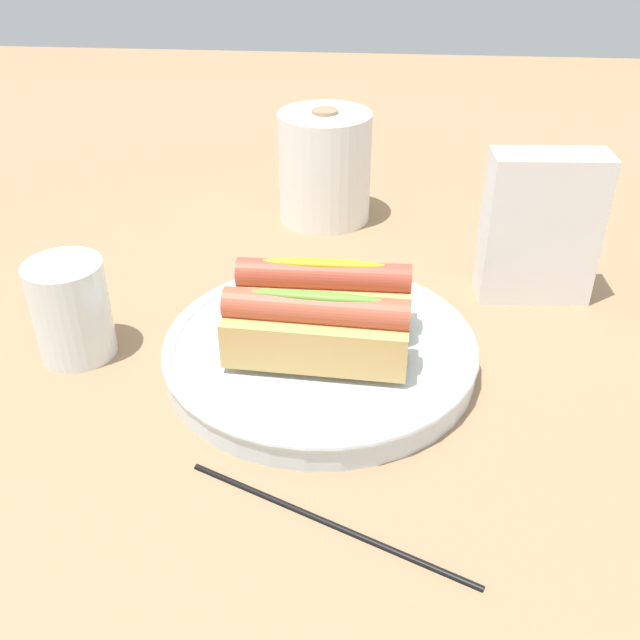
{
  "coord_description": "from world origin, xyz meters",
  "views": [
    {
      "loc": [
        0.07,
        -0.52,
        0.38
      ],
      "look_at": [
        0.03,
        -0.0,
        0.05
      ],
      "focal_mm": 41.15,
      "sensor_mm": 36.0,
      "label": 1
    }
  ],
  "objects_px": {
    "water_glass": "(71,316)",
    "napkin_box": "(540,228)",
    "paper_towel_roll": "(325,167)",
    "hotdog_back": "(324,296)",
    "chopstick_near": "(327,520)",
    "serving_bowl": "(320,352)",
    "hotdog_front": "(316,330)"
  },
  "relations": [
    {
      "from": "paper_towel_roll",
      "to": "chopstick_near",
      "type": "distance_m",
      "value": 0.5
    },
    {
      "from": "hotdog_back",
      "to": "water_glass",
      "type": "height_order",
      "value": "hotdog_back"
    },
    {
      "from": "serving_bowl",
      "to": "paper_towel_roll",
      "type": "distance_m",
      "value": 0.32
    },
    {
      "from": "hotdog_back",
      "to": "napkin_box",
      "type": "relative_size",
      "value": 1.0
    },
    {
      "from": "hotdog_front",
      "to": "hotdog_back",
      "type": "distance_m",
      "value": 0.06
    },
    {
      "from": "hotdog_front",
      "to": "water_glass",
      "type": "distance_m",
      "value": 0.22
    },
    {
      "from": "water_glass",
      "to": "chopstick_near",
      "type": "relative_size",
      "value": 0.41
    },
    {
      "from": "hotdog_back",
      "to": "chopstick_near",
      "type": "xyz_separation_m",
      "value": [
        0.02,
        -0.21,
        -0.05
      ]
    },
    {
      "from": "napkin_box",
      "to": "chopstick_near",
      "type": "bearing_deg",
      "value": -123.53
    },
    {
      "from": "hotdog_front",
      "to": "paper_towel_roll",
      "type": "xyz_separation_m",
      "value": [
        -0.02,
        0.34,
        0.01
      ]
    },
    {
      "from": "paper_towel_roll",
      "to": "hotdog_front",
      "type": "bearing_deg",
      "value": -86.56
    },
    {
      "from": "serving_bowl",
      "to": "water_glass",
      "type": "distance_m",
      "value": 0.22
    },
    {
      "from": "water_glass",
      "to": "napkin_box",
      "type": "relative_size",
      "value": 0.6
    },
    {
      "from": "napkin_box",
      "to": "water_glass",
      "type": "bearing_deg",
      "value": -165.33
    },
    {
      "from": "hotdog_back",
      "to": "water_glass",
      "type": "relative_size",
      "value": 1.67
    },
    {
      "from": "hotdog_back",
      "to": "napkin_box",
      "type": "height_order",
      "value": "napkin_box"
    },
    {
      "from": "water_glass",
      "to": "serving_bowl",
      "type": "bearing_deg",
      "value": -0.29
    },
    {
      "from": "paper_towel_roll",
      "to": "chopstick_near",
      "type": "xyz_separation_m",
      "value": [
        0.04,
        -0.49,
        -0.06
      ]
    },
    {
      "from": "paper_towel_roll",
      "to": "chopstick_near",
      "type": "relative_size",
      "value": 0.61
    },
    {
      "from": "napkin_box",
      "to": "chopstick_near",
      "type": "xyz_separation_m",
      "value": [
        -0.18,
        -0.32,
        -0.07
      ]
    },
    {
      "from": "paper_towel_roll",
      "to": "water_glass",
      "type": "bearing_deg",
      "value": -122.31
    },
    {
      "from": "paper_towel_roll",
      "to": "napkin_box",
      "type": "height_order",
      "value": "napkin_box"
    },
    {
      "from": "water_glass",
      "to": "paper_towel_roll",
      "type": "bearing_deg",
      "value": 57.69
    },
    {
      "from": "hotdog_front",
      "to": "chopstick_near",
      "type": "bearing_deg",
      "value": -82.16
    },
    {
      "from": "water_glass",
      "to": "paper_towel_roll",
      "type": "height_order",
      "value": "paper_towel_roll"
    },
    {
      "from": "serving_bowl",
      "to": "napkin_box",
      "type": "distance_m",
      "value": 0.26
    },
    {
      "from": "hotdog_front",
      "to": "hotdog_back",
      "type": "bearing_deg",
      "value": 88.37
    },
    {
      "from": "water_glass",
      "to": "napkin_box",
      "type": "height_order",
      "value": "napkin_box"
    },
    {
      "from": "serving_bowl",
      "to": "hotdog_front",
      "type": "distance_m",
      "value": 0.05
    },
    {
      "from": "water_glass",
      "to": "paper_towel_roll",
      "type": "xyz_separation_m",
      "value": [
        0.2,
        0.31,
        0.03
      ]
    },
    {
      "from": "paper_towel_roll",
      "to": "serving_bowl",
      "type": "bearing_deg",
      "value": -86.12
    },
    {
      "from": "hotdog_back",
      "to": "serving_bowl",
      "type": "bearing_deg",
      "value": -91.63
    }
  ]
}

